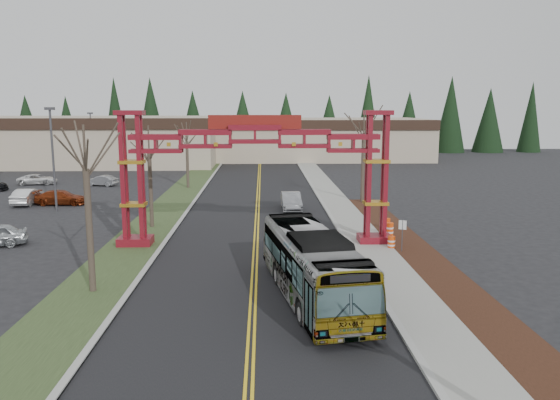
{
  "coord_description": "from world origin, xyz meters",
  "views": [
    {
      "loc": [
        0.5,
        -17.55,
        9.14
      ],
      "look_at": [
        1.44,
        12.3,
        4.01
      ],
      "focal_mm": 35.0,
      "sensor_mm": 36.0,
      "label": 1
    }
  ],
  "objects_px": {
    "transit_bus": "(312,265)",
    "parked_car_mid_a": "(61,198)",
    "silver_sedan": "(291,201)",
    "light_pole_near": "(53,152)",
    "bare_tree_median_near": "(86,170)",
    "barrel_mid": "(389,230)",
    "parked_car_far_b": "(38,179)",
    "light_pole_far": "(91,137)",
    "retail_building_east": "(316,138)",
    "barrel_south": "(391,243)",
    "parked_car_near_b": "(28,196)",
    "bare_tree_right_far": "(364,135)",
    "gateway_arch": "(255,156)",
    "barrel_north": "(387,224)",
    "parked_car_far_a": "(102,181)",
    "retail_building_west": "(74,140)",
    "bare_tree_median_mid": "(149,152)",
    "bare_tree_median_far": "(187,142)",
    "street_sign": "(402,230)"
  },
  "relations": [
    {
      "from": "parked_car_mid_a",
      "to": "barrel_mid",
      "type": "distance_m",
      "value": 31.15
    },
    {
      "from": "bare_tree_median_near",
      "to": "barrel_mid",
      "type": "bearing_deg",
      "value": 32.45
    },
    {
      "from": "barrel_north",
      "to": "barrel_south",
      "type": "bearing_deg",
      "value": -99.95
    },
    {
      "from": "bare_tree_median_far",
      "to": "street_sign",
      "type": "distance_m",
      "value": 33.41
    },
    {
      "from": "bare_tree_median_near",
      "to": "transit_bus",
      "type": "bearing_deg",
      "value": -6.37
    },
    {
      "from": "retail_building_west",
      "to": "bare_tree_median_near",
      "type": "xyz_separation_m",
      "value": [
        22.0,
        -63.2,
        2.37
      ]
    },
    {
      "from": "transit_bus",
      "to": "parked_car_mid_a",
      "type": "bearing_deg",
      "value": 119.94
    },
    {
      "from": "transit_bus",
      "to": "parked_car_far_a",
      "type": "xyz_separation_m",
      "value": [
        -21.13,
        38.51,
        -1.04
      ]
    },
    {
      "from": "bare_tree_right_far",
      "to": "barrel_mid",
      "type": "relative_size",
      "value": 8.47
    },
    {
      "from": "retail_building_west",
      "to": "barrel_mid",
      "type": "bearing_deg",
      "value": -52.88
    },
    {
      "from": "bare_tree_median_near",
      "to": "barrel_north",
      "type": "xyz_separation_m",
      "value": [
        17.76,
        13.25,
        -5.68
      ]
    },
    {
      "from": "light_pole_near",
      "to": "bare_tree_median_mid",
      "type": "bearing_deg",
      "value": -35.61
    },
    {
      "from": "retail_building_west",
      "to": "transit_bus",
      "type": "relative_size",
      "value": 3.87
    },
    {
      "from": "retail_building_west",
      "to": "silver_sedan",
      "type": "bearing_deg",
      "value": -51.6
    },
    {
      "from": "bare_tree_median_near",
      "to": "silver_sedan",
      "type": "bearing_deg",
      "value": 62.97
    },
    {
      "from": "parked_car_mid_a",
      "to": "barrel_north",
      "type": "height_order",
      "value": "parked_car_mid_a"
    },
    {
      "from": "bare_tree_median_near",
      "to": "barrel_mid",
      "type": "distance_m",
      "value": 21.41
    },
    {
      "from": "bare_tree_median_far",
      "to": "bare_tree_right_far",
      "type": "distance_m",
      "value": 20.74
    },
    {
      "from": "silver_sedan",
      "to": "transit_bus",
      "type": "bearing_deg",
      "value": -92.07
    },
    {
      "from": "bare_tree_median_far",
      "to": "bare_tree_right_far",
      "type": "relative_size",
      "value": 0.84
    },
    {
      "from": "retail_building_east",
      "to": "parked_car_near_b",
      "type": "distance_m",
      "value": 55.94
    },
    {
      "from": "parked_car_far_b",
      "to": "barrel_south",
      "type": "relative_size",
      "value": 4.93
    },
    {
      "from": "parked_car_mid_a",
      "to": "parked_car_far_a",
      "type": "distance_m",
      "value": 12.42
    },
    {
      "from": "retail_building_west",
      "to": "bare_tree_median_mid",
      "type": "relative_size",
      "value": 5.92
    },
    {
      "from": "silver_sedan",
      "to": "light_pole_near",
      "type": "distance_m",
      "value": 21.28
    },
    {
      "from": "bare_tree_median_near",
      "to": "light_pole_far",
      "type": "bearing_deg",
      "value": 106.85
    },
    {
      "from": "parked_car_far_a",
      "to": "light_pole_near",
      "type": "distance_m",
      "value": 16.23
    },
    {
      "from": "bare_tree_median_near",
      "to": "bare_tree_median_far",
      "type": "bearing_deg",
      "value": 90.0
    },
    {
      "from": "parked_car_near_b",
      "to": "parked_car_far_b",
      "type": "height_order",
      "value": "parked_car_near_b"
    },
    {
      "from": "parked_car_mid_a",
      "to": "retail_building_east",
      "type": "bearing_deg",
      "value": -30.92
    },
    {
      "from": "parked_car_far_b",
      "to": "bare_tree_median_near",
      "type": "height_order",
      "value": "bare_tree_median_near"
    },
    {
      "from": "parked_car_far_b",
      "to": "light_pole_far",
      "type": "relative_size",
      "value": 0.53
    },
    {
      "from": "parked_car_near_b",
      "to": "silver_sedan",
      "type": "bearing_deg",
      "value": 170.13
    },
    {
      "from": "bare_tree_right_far",
      "to": "light_pole_far",
      "type": "relative_size",
      "value": 1.06
    },
    {
      "from": "parked_car_far_b",
      "to": "barrel_south",
      "type": "distance_m",
      "value": 46.73
    },
    {
      "from": "retail_building_west",
      "to": "barrel_south",
      "type": "bearing_deg",
      "value": -55.06
    },
    {
      "from": "barrel_south",
      "to": "silver_sedan",
      "type": "bearing_deg",
      "value": 112.6
    },
    {
      "from": "light_pole_far",
      "to": "transit_bus",
      "type": "bearing_deg",
      "value": -63.57
    },
    {
      "from": "gateway_arch",
      "to": "light_pole_far",
      "type": "distance_m",
      "value": 49.65
    },
    {
      "from": "transit_bus",
      "to": "bare_tree_right_far",
      "type": "height_order",
      "value": "bare_tree_right_far"
    },
    {
      "from": "retail_building_east",
      "to": "barrel_north",
      "type": "bearing_deg",
      "value": -90.24
    },
    {
      "from": "light_pole_near",
      "to": "parked_car_mid_a",
      "type": "bearing_deg",
      "value": 102.54
    },
    {
      "from": "bare_tree_median_near",
      "to": "light_pole_near",
      "type": "xyz_separation_m",
      "value": [
        -9.8,
        21.75,
        -0.88
      ]
    },
    {
      "from": "barrel_mid",
      "to": "barrel_north",
      "type": "relative_size",
      "value": 1.15
    },
    {
      "from": "parked_car_mid_a",
      "to": "barrel_mid",
      "type": "height_order",
      "value": "parked_car_mid_a"
    },
    {
      "from": "parked_car_far_b",
      "to": "light_pole_near",
      "type": "relative_size",
      "value": 0.48
    },
    {
      "from": "barrel_mid",
      "to": "barrel_north",
      "type": "distance_m",
      "value": 2.19
    },
    {
      "from": "retail_building_east",
      "to": "transit_bus",
      "type": "xyz_separation_m",
      "value": [
        -7.16,
        -72.41,
        -1.86
      ]
    },
    {
      "from": "gateway_arch",
      "to": "barrel_south",
      "type": "xyz_separation_m",
      "value": [
        8.78,
        -1.56,
        -5.54
      ]
    },
    {
      "from": "transit_bus",
      "to": "parked_car_mid_a",
      "type": "distance_m",
      "value": 33.72
    }
  ]
}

